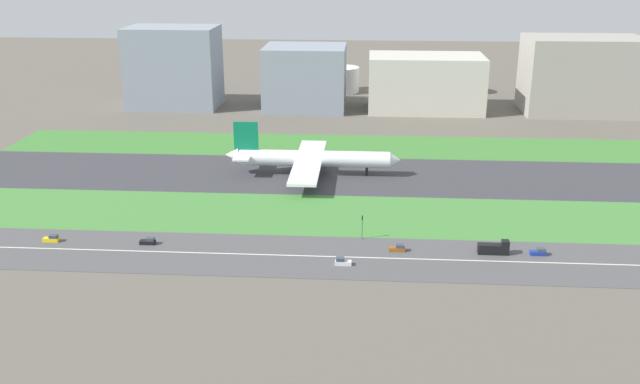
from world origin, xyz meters
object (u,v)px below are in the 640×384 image
Objects in this scene: car_2 at (52,239)px; fuel_tank_east at (453,79)px; terminal_building at (174,67)px; fuel_tank_west at (341,80)px; car_4 at (148,241)px; car_3 at (398,248)px; car_5 at (539,252)px; truck_1 at (494,248)px; cargo_warehouse at (582,75)px; fuel_tank_centre at (397,77)px; traffic_light at (362,225)px; hangar_building at (305,78)px; office_tower at (425,83)px; car_0 at (342,262)px; airliner at (309,159)px.

fuel_tank_east is (138.47, 227.00, 7.54)m from car_2.
car_2 is 0.10× the size of terminal_building.
fuel_tank_east reaches higher than fuel_tank_west.
car_4 is at bearing -101.32° from fuel_tank_west.
car_3 is 228.49m from fuel_tank_west.
car_5 and car_3 have the same top height.
truck_1 is 0.39× the size of fuel_tank_west.
car_4 is 0.10× the size of terminal_building.
cargo_warehouse is 101.80m from fuel_tank_centre.
traffic_light is 205.45m from cargo_warehouse.
cargo_warehouse is at bearing 61.65° from car_3.
car_3 is at bearing -58.70° from terminal_building.
cargo_warehouse reaches higher than hangar_building.
office_tower is at bearing 0.00° from terminal_building.
fuel_tank_west is at bearing -87.52° from car_0.
car_2 is 217.90m from office_tower.
terminal_building is 97.45m from fuel_tank_west.
terminal_building is at bearing 120.03° from traffic_light.
car_2 is 0.11× the size of hangar_building.
airliner is 140.21m from terminal_building.
truck_1 is 0.33× the size of fuel_tank_centre.
fuel_tank_west reaches higher than car_2.
traffic_light is 224.58m from fuel_tank_east.
airliner reaches higher than truck_1.
car_4 is (-70.70, 0.00, 0.00)m from car_3.
hangar_building is 48.77m from fuel_tank_west.
car_5 is 183.41m from office_tower.
hangar_building reaches higher than car_4.
airliner is 159.08m from fuel_tank_west.
airliner is 163.44m from fuel_tank_centre.
fuel_tank_centre reaches higher than car_0.
car_2 is (-98.97, 0.00, 0.00)m from car_3.
traffic_light is 0.33× the size of fuel_tank_west.
fuel_tank_east is at bearing 66.29° from airliner.
fuel_tank_east is at bearing 66.71° from office_tower.
car_4 is (-55.67, 10.00, 0.00)m from car_0.
terminal_building is 1.11× the size of hangar_building.
fuel_tank_west is at bearing 105.71° from car_5.
traffic_light is (-48.66, 7.99, 3.37)m from car_5.
cargo_warehouse reaches higher than car_0.
car_4 is at bearing 0.00° from car_2.
office_tower is 78.22m from cargo_warehouse.
fuel_tank_east reaches higher than car_2.
car_0 is at bearing -100.37° from office_tower.
car_2 is 28.27m from car_4.
cargo_warehouse is at bearing 0.00° from terminal_building.
airliner is 14.77× the size of car_3.
fuel_tank_centre is (118.09, 45.00, -11.76)m from terminal_building.
truck_1 is 1.17× the size of traffic_light.
fuel_tank_centre is at bearing 71.01° from car_4.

